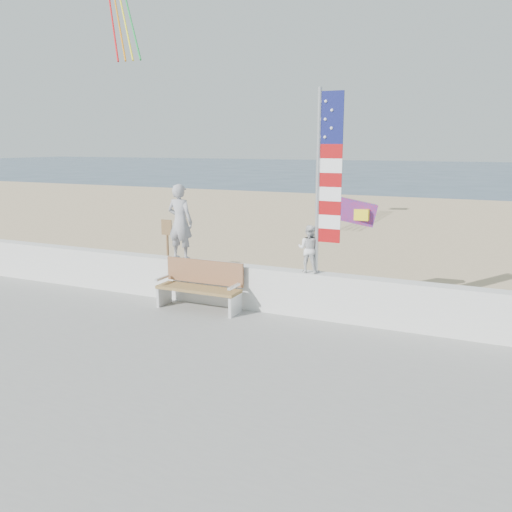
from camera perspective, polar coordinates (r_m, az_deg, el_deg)
The scene contains 10 objects.
ground at distance 9.80m, azimuth -5.53°, elevation -9.62°, with size 220.00×220.00×0.00m, color #2A3F55.
sand at distance 17.85m, azimuth 9.07°, elevation 0.22°, with size 90.00×40.00×0.08m, color tan.
boardwalk at distance 6.94m, azimuth -23.28°, elevation -18.93°, with size 50.00×12.40×0.10m, color gray.
seawall at distance 11.29m, azimuth -0.50°, elevation -3.31°, with size 30.00×0.35×0.90m, color silver.
adult at distance 11.84m, azimuth -7.99°, elevation 3.57°, with size 0.60×0.39×1.64m, color #98989D.
child at distance 10.63m, azimuth 5.60°, elevation 0.77°, with size 0.46×0.35×0.94m, color silver.
bench at distance 11.31m, azimuth -5.85°, elevation -3.03°, with size 1.80×0.57×1.00m.
flag at distance 10.36m, azimuth 7.23°, elevation 8.51°, with size 0.50×0.08×3.50m.
parafoil_kite at distance 11.88m, azimuth 10.49°, elevation 4.56°, with size 0.97×0.55×0.65m.
sign at distance 15.01m, azimuth -9.33°, elevation 1.55°, with size 0.32×0.07×1.46m.
Camera 1 is at (4.62, -7.87, 3.56)m, focal length 38.00 mm.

